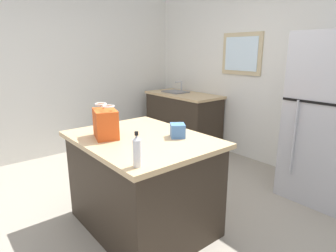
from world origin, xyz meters
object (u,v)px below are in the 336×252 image
object	(u,v)px
kitchen_island	(143,182)
small_box	(178,131)
refrigerator	(335,120)
shopping_bag	(106,123)
bottle	(137,151)

from	to	relation	value
kitchen_island	small_box	distance (m)	0.58
refrigerator	shopping_bag	size ratio (longest dim) A/B	5.58
small_box	kitchen_island	bearing A→B (deg)	-128.91
kitchen_island	refrigerator	xyz separation A→B (m)	(0.86, 1.85, 0.46)
bottle	refrigerator	bearing A→B (deg)	81.61
kitchen_island	shopping_bag	world-z (taller)	shopping_bag
refrigerator	small_box	bearing A→B (deg)	-112.24
kitchen_island	bottle	distance (m)	0.84
kitchen_island	bottle	xyz separation A→B (m)	(0.52, -0.39, 0.53)
bottle	small_box	bearing A→B (deg)	117.21
shopping_bag	bottle	bearing A→B (deg)	-11.96
kitchen_island	refrigerator	bearing A→B (deg)	65.22
refrigerator	small_box	distance (m)	1.74
shopping_bag	bottle	world-z (taller)	shopping_bag
kitchen_island	shopping_bag	size ratio (longest dim) A/B	4.02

